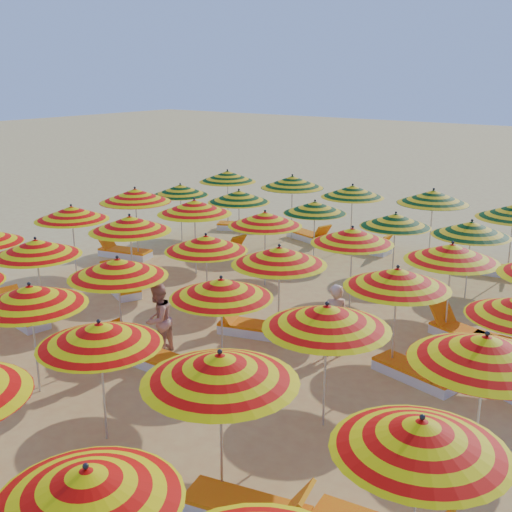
{
  "coord_description": "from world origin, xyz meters",
  "views": [
    {
      "loc": [
        8.51,
        -11.06,
        5.8
      ],
      "look_at": [
        0.0,
        0.5,
        1.6
      ],
      "focal_mm": 45.0,
      "sensor_mm": 36.0,
      "label": 1
    }
  ],
  "objects_px": {
    "umbrella_38": "(353,191)",
    "lounger_10": "(124,252)",
    "umbrella_33": "(396,220)",
    "lounger_5": "(139,354)",
    "umbrella_15": "(221,288)",
    "lounger_4": "(22,316)",
    "umbrella_22": "(397,278)",
    "umbrella_17": "(486,349)",
    "lounger_18": "(491,269)",
    "umbrella_25": "(194,207)",
    "umbrella_9": "(99,334)",
    "lounger_7": "(254,328)",
    "lounger_17": "(366,247)",
    "lounger_16": "(309,236)",
    "umbrella_11": "(421,435)",
    "umbrella_16": "(327,317)",
    "lounger_11": "(465,335)",
    "umbrella_24": "(135,195)",
    "umbrella_27": "(352,236)",
    "umbrella_21": "(279,256)",
    "beachgoer_b": "(158,319)",
    "umbrella_28": "(452,253)",
    "umbrella_18": "(72,213)",
    "umbrella_31": "(239,196)",
    "lounger_6": "(120,286)",
    "umbrella_37": "(292,182)",
    "lounger_13": "(224,247)",
    "lounger_15": "(242,226)",
    "umbrella_13": "(36,248)",
    "umbrella_36": "(227,176)",
    "umbrella_26": "(265,219)",
    "lounger_8": "(417,373)",
    "umbrella_14": "(118,268)",
    "umbrella_34": "(471,229)",
    "umbrella_19": "(130,224)",
    "umbrella_39": "(433,197)",
    "umbrella_8": "(30,296)",
    "beachgoer_a": "(335,320)",
    "umbrella_32": "(315,207)",
    "umbrella_4": "(87,485)",
    "umbrella_10": "(220,368)"
  },
  "relations": [
    {
      "from": "umbrella_18",
      "to": "umbrella_31",
      "type": "height_order",
      "value": "umbrella_18"
    },
    {
      "from": "umbrella_25",
      "to": "lounger_17",
      "type": "relative_size",
      "value": 1.54
    },
    {
      "from": "umbrella_28",
      "to": "umbrella_36",
      "type": "height_order",
      "value": "umbrella_36"
    },
    {
      "from": "umbrella_15",
      "to": "lounger_4",
      "type": "distance_m",
      "value": 5.95
    },
    {
      "from": "umbrella_38",
      "to": "lounger_18",
      "type": "height_order",
      "value": "umbrella_38"
    },
    {
      "from": "umbrella_21",
      "to": "umbrella_26",
      "type": "xyz_separation_m",
      "value": [
        -2.41,
        2.85,
        -0.05
      ]
    },
    {
      "from": "umbrella_33",
      "to": "umbrella_4",
      "type": "bearing_deg",
      "value": -79.01
    },
    {
      "from": "umbrella_28",
      "to": "lounger_5",
      "type": "xyz_separation_m",
      "value": [
        -4.61,
        -5.08,
        -1.78
      ]
    },
    {
      "from": "umbrella_27",
      "to": "beachgoer_b",
      "type": "relative_size",
      "value": 1.52
    },
    {
      "from": "umbrella_22",
      "to": "lounger_16",
      "type": "xyz_separation_m",
      "value": [
        -6.66,
        7.62,
        -1.78
      ]
    },
    {
      "from": "umbrella_22",
      "to": "beachgoer_b",
      "type": "bearing_deg",
      "value": -152.73
    },
    {
      "from": "umbrella_27",
      "to": "umbrella_15",
      "type": "bearing_deg",
      "value": -92.5
    },
    {
      "from": "umbrella_15",
      "to": "lounger_17",
      "type": "xyz_separation_m",
      "value": [
        -1.88,
        9.78,
        -1.69
      ]
    },
    {
      "from": "umbrella_25",
      "to": "umbrella_39",
      "type": "bearing_deg",
      "value": 46.6
    },
    {
      "from": "umbrella_11",
      "to": "umbrella_13",
      "type": "bearing_deg",
      "value": 167.72
    },
    {
      "from": "umbrella_36",
      "to": "lounger_18",
      "type": "relative_size",
      "value": 1.4
    },
    {
      "from": "umbrella_33",
      "to": "lounger_18",
      "type": "bearing_deg",
      "value": 52.72
    },
    {
      "from": "umbrella_39",
      "to": "lounger_17",
      "type": "height_order",
      "value": "umbrella_39"
    },
    {
      "from": "umbrella_21",
      "to": "umbrella_22",
      "type": "relative_size",
      "value": 0.82
    },
    {
      "from": "umbrella_28",
      "to": "lounger_5",
      "type": "relative_size",
      "value": 1.56
    },
    {
      "from": "umbrella_24",
      "to": "umbrella_27",
      "type": "distance_m",
      "value": 7.46
    },
    {
      "from": "umbrella_22",
      "to": "umbrella_19",
      "type": "bearing_deg",
      "value": -179.48
    },
    {
      "from": "umbrella_9",
      "to": "umbrella_17",
      "type": "xyz_separation_m",
      "value": [
        5.12,
        2.58,
        0.18
      ]
    },
    {
      "from": "umbrella_33",
      "to": "lounger_5",
      "type": "xyz_separation_m",
      "value": [
        -2.1,
        -7.68,
        -1.67
      ]
    },
    {
      "from": "umbrella_27",
      "to": "lounger_8",
      "type": "xyz_separation_m",
      "value": [
        2.91,
        -2.64,
        -1.74
      ]
    },
    {
      "from": "lounger_18",
      "to": "umbrella_25",
      "type": "bearing_deg",
      "value": -152.88
    },
    {
      "from": "lounger_13",
      "to": "umbrella_18",
      "type": "bearing_deg",
      "value": -97.95
    },
    {
      "from": "umbrella_36",
      "to": "lounger_5",
      "type": "xyz_separation_m",
      "value": [
        5.7,
        -10.05,
        -1.82
      ]
    },
    {
      "from": "umbrella_22",
      "to": "umbrella_17",
      "type": "bearing_deg",
      "value": -45.36
    },
    {
      "from": "umbrella_22",
      "to": "lounger_7",
      "type": "xyz_separation_m",
      "value": [
        -3.28,
        -0.2,
        -1.78
      ]
    },
    {
      "from": "umbrella_8",
      "to": "umbrella_37",
      "type": "relative_size",
      "value": 0.8
    },
    {
      "from": "umbrella_9",
      "to": "umbrella_24",
      "type": "relative_size",
      "value": 0.85
    },
    {
      "from": "umbrella_25",
      "to": "umbrella_28",
      "type": "xyz_separation_m",
      "value": [
        7.54,
        -0.02,
        -0.07
      ]
    },
    {
      "from": "umbrella_11",
      "to": "lounger_11",
      "type": "bearing_deg",
      "value": 104.08
    },
    {
      "from": "umbrella_11",
      "to": "umbrella_16",
      "type": "height_order",
      "value": "umbrella_16"
    },
    {
      "from": "umbrella_37",
      "to": "umbrella_32",
      "type": "bearing_deg",
      "value": -43.86
    },
    {
      "from": "umbrella_37",
      "to": "lounger_13",
      "type": "relative_size",
      "value": 1.49
    },
    {
      "from": "umbrella_19",
      "to": "umbrella_25",
      "type": "xyz_separation_m",
      "value": [
        0.03,
        2.45,
        0.02
      ]
    },
    {
      "from": "umbrella_13",
      "to": "umbrella_36",
      "type": "distance_m",
      "value": 10.36
    },
    {
      "from": "lounger_5",
      "to": "lounger_15",
      "type": "xyz_separation_m",
      "value": [
        -5.11,
        10.13,
        0.0
      ]
    },
    {
      "from": "umbrella_38",
      "to": "lounger_10",
      "type": "bearing_deg",
      "value": -135.92
    },
    {
      "from": "umbrella_33",
      "to": "lounger_6",
      "type": "bearing_deg",
      "value": -138.66
    },
    {
      "from": "umbrella_16",
      "to": "umbrella_31",
      "type": "relative_size",
      "value": 1.05
    },
    {
      "from": "umbrella_10",
      "to": "lounger_18",
      "type": "height_order",
      "value": "umbrella_10"
    },
    {
      "from": "umbrella_15",
      "to": "umbrella_36",
      "type": "height_order",
      "value": "umbrella_36"
    },
    {
      "from": "umbrella_14",
      "to": "umbrella_34",
      "type": "height_order",
      "value": "umbrella_14"
    },
    {
      "from": "umbrella_9",
      "to": "lounger_4",
      "type": "distance_m",
      "value": 6.17
    },
    {
      "from": "umbrella_21",
      "to": "umbrella_31",
      "type": "height_order",
      "value": "umbrella_21"
    },
    {
      "from": "lounger_7",
      "to": "lounger_16",
      "type": "relative_size",
      "value": 1.0
    },
    {
      "from": "lounger_11",
      "to": "beachgoer_a",
      "type": "relative_size",
      "value": 1.16
    }
  ]
}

